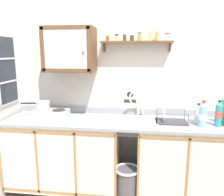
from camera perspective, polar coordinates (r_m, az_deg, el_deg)
name	(u,v)px	position (r m, az deg, el deg)	size (l,w,h in m)	color
back_wall	(138,85)	(2.81, 6.62, 3.36)	(3.70, 0.07, 2.57)	silver
lower_cabinet_run	(65,155)	(2.90, -11.92, -14.04)	(1.35, 0.59, 0.89)	black
lower_cabinet_run_right	(205,163)	(2.86, 22.57, -15.13)	(1.52, 0.59, 0.89)	black
countertop	(137,122)	(2.58, 6.31, -6.22)	(3.06, 0.61, 0.03)	gray
backsplash	(137,111)	(2.84, 6.45, -3.43)	(3.06, 0.02, 0.08)	gray
sink	(135,121)	(2.62, 5.96, -5.81)	(0.52, 0.44, 0.49)	silver
hot_plate_stove	(50,114)	(2.80, -15.44, -3.90)	(0.41, 0.27, 0.09)	silver
saucepan	(42,105)	(2.84, -17.33, -1.77)	(0.34, 0.17, 0.10)	silver
bottle_soda_green_0	(224,110)	(2.73, 26.72, -2.84)	(0.07, 0.07, 0.33)	#4CB266
bottle_water_clear_1	(198,114)	(2.66, 21.17, -3.81)	(0.08, 0.08, 0.22)	silver
bottle_opaque_white_2	(204,112)	(2.75, 22.43, -3.37)	(0.07, 0.07, 0.24)	white
bottle_detergent_teal_3	(219,114)	(2.61, 25.56, -3.75)	(0.07, 0.07, 0.28)	teal
bottle_water_blue_4	(203,115)	(2.53, 22.14, -4.05)	(0.08, 0.08, 0.28)	#8CB7E0
dish_rack	(170,120)	(2.60, 14.61, -5.48)	(0.35, 0.24, 0.17)	#333338
wall_cabinet	(70,50)	(2.72, -10.74, 12.07)	(0.59, 0.34, 0.52)	brown
spice_shelf	(138,41)	(2.69, 6.55, 14.34)	(0.83, 0.14, 0.23)	brown
warning_sign	(130,97)	(2.80, 4.62, 0.25)	(0.18, 0.01, 0.24)	silver
trash_bin	(127,185)	(2.70, 3.87, -21.30)	(0.28, 0.28, 0.43)	#4C4C51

